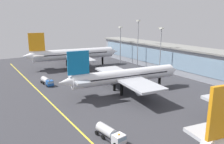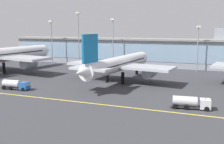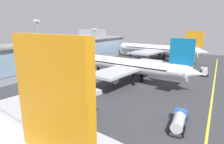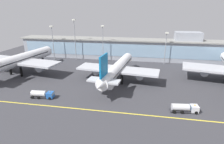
{
  "view_description": "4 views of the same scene",
  "coord_description": "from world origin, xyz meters",
  "px_view_note": "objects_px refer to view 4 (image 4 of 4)",
  "views": [
    {
      "loc": [
        69.56,
        -43.18,
        28.05
      ],
      "look_at": [
        -5.44,
        5.47,
        6.12
      ],
      "focal_mm": 35.96,
      "sensor_mm": 36.0,
      "label": 1
    },
    {
      "loc": [
        32.84,
        -79.62,
        18.8
      ],
      "look_at": [
        1.15,
        4.52,
        3.53
      ],
      "focal_mm": 41.97,
      "sensor_mm": 36.0,
      "label": 2
    },
    {
      "loc": [
        -60.84,
        -22.09,
        20.5
      ],
      "look_at": [
        -5.84,
        8.93,
        5.38
      ],
      "focal_mm": 30.44,
      "sensor_mm": 36.0,
      "label": 3
    },
    {
      "loc": [
        15.02,
        -74.22,
        32.45
      ],
      "look_at": [
        0.99,
        3.93,
        5.02
      ],
      "focal_mm": 29.24,
      "sensor_mm": 36.0,
      "label": 4
    }
  ],
  "objects_px": {
    "apron_light_mast_far_east": "(53,38)",
    "baggage_tug_near": "(43,94)",
    "fuel_tanker_truck": "(185,108)",
    "apron_light_mast_centre": "(166,43)",
    "airliner_near_left": "(19,60)",
    "apron_light_mast_west": "(75,34)",
    "airliner_near_right": "(117,69)",
    "apron_light_mast_east": "(103,38)"
  },
  "relations": [
    {
      "from": "airliner_near_left",
      "to": "apron_light_mast_centre",
      "type": "height_order",
      "value": "airliner_near_left"
    },
    {
      "from": "airliner_near_right",
      "to": "baggage_tug_near",
      "type": "height_order",
      "value": "airliner_near_right"
    },
    {
      "from": "airliner_near_left",
      "to": "airliner_near_right",
      "type": "relative_size",
      "value": 1.1
    },
    {
      "from": "apron_light_mast_centre",
      "to": "apron_light_mast_far_east",
      "type": "height_order",
      "value": "apron_light_mast_far_east"
    },
    {
      "from": "fuel_tanker_truck",
      "to": "apron_light_mast_far_east",
      "type": "xyz_separation_m",
      "value": [
        -74.09,
        54.67,
        13.27
      ]
    },
    {
      "from": "baggage_tug_near",
      "to": "apron_light_mast_west",
      "type": "distance_m",
      "value": 58.01
    },
    {
      "from": "fuel_tanker_truck",
      "to": "apron_light_mast_centre",
      "type": "relative_size",
      "value": 0.47
    },
    {
      "from": "baggage_tug_near",
      "to": "apron_light_mast_far_east",
      "type": "relative_size",
      "value": 0.41
    },
    {
      "from": "airliner_near_right",
      "to": "airliner_near_left",
      "type": "bearing_deg",
      "value": 95.71
    },
    {
      "from": "baggage_tug_near",
      "to": "apron_light_mast_far_east",
      "type": "height_order",
      "value": "apron_light_mast_far_east"
    },
    {
      "from": "airliner_near_left",
      "to": "apron_light_mast_west",
      "type": "distance_m",
      "value": 37.99
    },
    {
      "from": "apron_light_mast_west",
      "to": "apron_light_mast_centre",
      "type": "bearing_deg",
      "value": -0.12
    },
    {
      "from": "airliner_near_left",
      "to": "apron_light_mast_west",
      "type": "xyz_separation_m",
      "value": [
        18.97,
        31.45,
        9.7
      ]
    },
    {
      "from": "apron_light_mast_far_east",
      "to": "apron_light_mast_centre",
      "type": "bearing_deg",
      "value": 1.37
    },
    {
      "from": "airliner_near_right",
      "to": "baggage_tug_near",
      "type": "relative_size",
      "value": 5.51
    },
    {
      "from": "apron_light_mast_far_east",
      "to": "baggage_tug_near",
      "type": "bearing_deg",
      "value": -67.48
    },
    {
      "from": "fuel_tanker_truck",
      "to": "apron_light_mast_east",
      "type": "height_order",
      "value": "apron_light_mast_east"
    },
    {
      "from": "fuel_tanker_truck",
      "to": "apron_light_mast_west",
      "type": "bearing_deg",
      "value": 130.07
    },
    {
      "from": "apron_light_mast_west",
      "to": "apron_light_mast_centre",
      "type": "distance_m",
      "value": 57.6
    },
    {
      "from": "apron_light_mast_west",
      "to": "apron_light_mast_far_east",
      "type": "height_order",
      "value": "apron_light_mast_west"
    },
    {
      "from": "airliner_near_right",
      "to": "apron_light_mast_centre",
      "type": "relative_size",
      "value": 2.58
    },
    {
      "from": "airliner_near_right",
      "to": "apron_light_mast_far_east",
      "type": "distance_m",
      "value": 57.71
    },
    {
      "from": "baggage_tug_near",
      "to": "apron_light_mast_west",
      "type": "xyz_separation_m",
      "value": [
        -7.48,
        55.39,
        15.52
      ]
    },
    {
      "from": "apron_light_mast_centre",
      "to": "airliner_near_right",
      "type": "bearing_deg",
      "value": -126.55
    },
    {
      "from": "apron_light_mast_centre",
      "to": "apron_light_mast_east",
      "type": "bearing_deg",
      "value": -179.05
    },
    {
      "from": "airliner_near_right",
      "to": "fuel_tanker_truck",
      "type": "xyz_separation_m",
      "value": [
        26.34,
        -23.41,
        -4.7
      ]
    },
    {
      "from": "airliner_near_left",
      "to": "baggage_tug_near",
      "type": "bearing_deg",
      "value": -123.16
    },
    {
      "from": "airliner_near_left",
      "to": "apron_light_mast_east",
      "type": "distance_m",
      "value": 49.3
    },
    {
      "from": "apron_light_mast_east",
      "to": "baggage_tug_near",
      "type": "bearing_deg",
      "value": -101.72
    },
    {
      "from": "airliner_near_left",
      "to": "baggage_tug_near",
      "type": "relative_size",
      "value": 6.06
    },
    {
      "from": "apron_light_mast_west",
      "to": "apron_light_mast_centre",
      "type": "height_order",
      "value": "apron_light_mast_west"
    },
    {
      "from": "apron_light_mast_east",
      "to": "apron_light_mast_centre",
      "type": "bearing_deg",
      "value": 0.95
    },
    {
      "from": "airliner_near_left",
      "to": "baggage_tug_near",
      "type": "distance_m",
      "value": 36.14
    },
    {
      "from": "airliner_near_right",
      "to": "fuel_tanker_truck",
      "type": "height_order",
      "value": "airliner_near_right"
    },
    {
      "from": "fuel_tanker_truck",
      "to": "apron_light_mast_centre",
      "type": "xyz_separation_m",
      "value": [
        -1.88,
        56.4,
        11.69
      ]
    },
    {
      "from": "airliner_near_right",
      "to": "apron_light_mast_centre",
      "type": "xyz_separation_m",
      "value": [
        24.46,
        32.99,
        6.99
      ]
    },
    {
      "from": "airliner_near_right",
      "to": "apron_light_mast_east",
      "type": "xyz_separation_m",
      "value": [
        -14.21,
        32.35,
        8.94
      ]
    },
    {
      "from": "airliner_near_right",
      "to": "fuel_tanker_truck",
      "type": "relative_size",
      "value": 5.46
    },
    {
      "from": "fuel_tanker_truck",
      "to": "baggage_tug_near",
      "type": "xyz_separation_m",
      "value": [
        -51.88,
        1.13,
        0.0
      ]
    },
    {
      "from": "airliner_near_left",
      "to": "apron_light_mast_far_east",
      "type": "height_order",
      "value": "apron_light_mast_far_east"
    },
    {
      "from": "fuel_tanker_truck",
      "to": "apron_light_mast_east",
      "type": "distance_m",
      "value": 70.28
    },
    {
      "from": "fuel_tanker_truck",
      "to": "baggage_tug_near",
      "type": "relative_size",
      "value": 1.01
    }
  ]
}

